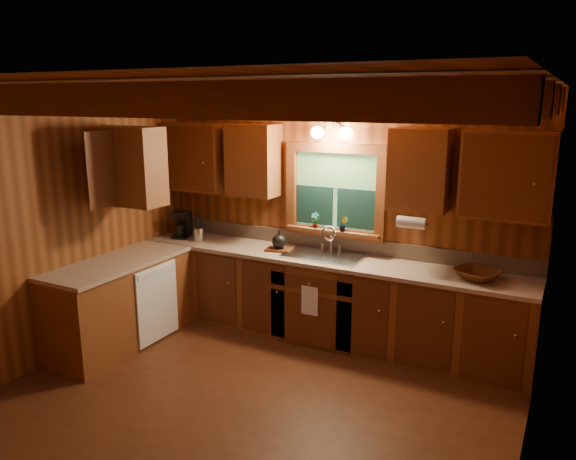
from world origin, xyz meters
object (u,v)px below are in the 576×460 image
(sink, at_px, (324,260))
(wicker_basket, at_px, (478,274))
(cutting_board, at_px, (279,249))
(coffee_maker, at_px, (182,225))

(sink, bearing_deg, wicker_basket, -1.74)
(sink, distance_m, cutting_board, 0.52)
(coffee_maker, bearing_deg, wicker_basket, -18.90)
(wicker_basket, bearing_deg, cutting_board, 179.37)
(cutting_board, xyz_separation_m, wicker_basket, (2.06, -0.02, 0.04))
(sink, relative_size, wicker_basket, 2.09)
(coffee_maker, xyz_separation_m, cutting_board, (1.30, 0.01, -0.14))
(coffee_maker, distance_m, cutting_board, 1.31)
(coffee_maker, relative_size, wicker_basket, 0.79)
(coffee_maker, height_order, wicker_basket, coffee_maker)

